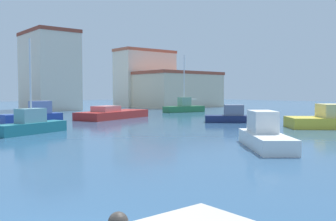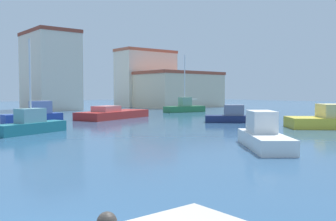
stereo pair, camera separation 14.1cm
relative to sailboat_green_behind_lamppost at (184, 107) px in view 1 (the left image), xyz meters
name	(u,v)px [view 1 (the left image)]	position (x,y,z in m)	size (l,w,h in m)	color
water	(124,125)	(-16.19, -10.75, -0.62)	(160.00, 160.00, 0.00)	#2D5175
sailboat_green_behind_lamppost	(184,107)	(0.00, 0.00, 0.00)	(5.77, 2.21, 7.41)	#28703D
motorboat_navy_distant_east	(236,117)	(-7.37, -14.93, -0.12)	(5.04, 4.86, 1.53)	#19234C
sailboat_teal_far_right	(31,124)	(-24.28, -12.36, -0.02)	(5.13, 3.05, 6.05)	#1E707A
motorboat_blue_center_channel	(35,115)	(-20.99, -4.01, 0.03)	(5.10, 1.59, 1.87)	#233D93
motorboat_red_mid_harbor	(112,114)	(-13.23, -4.03, -0.17)	(9.02, 5.87, 1.29)	#B22823
motorboat_white_far_left	(265,135)	(-17.74, -25.53, -0.02)	(4.50, 5.02, 1.76)	white
waterfront_apartments	(49,71)	(-11.11, 17.13, 5.09)	(6.16, 9.27, 11.40)	beige
yacht_club	(145,78)	(7.76, 19.24, 4.49)	(10.92, 5.15, 10.21)	beige
warehouse_block	(177,90)	(9.67, 12.51, 2.40)	(13.60, 9.53, 6.02)	beige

